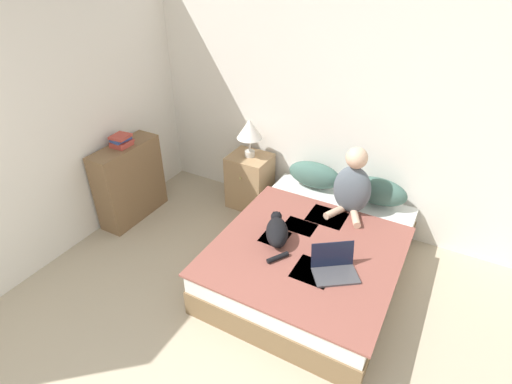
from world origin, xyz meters
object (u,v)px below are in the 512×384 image
object	(u,v)px
pillow_far	(378,191)
cat_tabby	(277,231)
pillow_near	(314,175)
laptop_open	(334,268)
bed	(312,257)
table_lamp	(250,130)
bookshelf	(130,182)
book_stack_top	(121,141)
nightstand	(250,181)
person_sitting	(352,186)

from	to	relation	value
pillow_far	cat_tabby	world-z (taller)	pillow_far
pillow_near	laptop_open	bearing A→B (deg)	-60.95
bed	table_lamp	world-z (taller)	table_lamp
pillow_far	cat_tabby	bearing A→B (deg)	-121.28
pillow_near	table_lamp	xyz separation A→B (m)	(-0.75, -0.05, 0.37)
bed	pillow_near	xyz separation A→B (m)	(-0.34, 0.81, 0.36)
bookshelf	book_stack_top	distance (m)	0.49
pillow_far	table_lamp	distance (m)	1.47
laptop_open	bookshelf	distance (m)	2.45
bed	nightstand	size ratio (longest dim) A/B	3.00
table_lamp	book_stack_top	world-z (taller)	table_lamp
pillow_near	laptop_open	distance (m)	1.32
laptop_open	table_lamp	xyz separation A→B (m)	(-1.39, 1.09, 0.46)
table_lamp	cat_tabby	bearing A→B (deg)	-49.49
cat_tabby	book_stack_top	world-z (taller)	book_stack_top
nightstand	bookshelf	distance (m)	1.33
bed	pillow_far	distance (m)	0.95
bed	pillow_far	bearing A→B (deg)	67.62
person_sitting	table_lamp	world-z (taller)	person_sitting
bed	nightstand	distance (m)	1.33
pillow_near	pillow_far	world-z (taller)	same
pillow_far	table_lamp	bearing A→B (deg)	-177.87
laptop_open	bookshelf	bearing A→B (deg)	138.08
table_lamp	bookshelf	distance (m)	1.43
cat_tabby	book_stack_top	size ratio (longest dim) A/B	2.54
nightstand	person_sitting	bearing A→B (deg)	-9.97
bed	cat_tabby	world-z (taller)	cat_tabby
bookshelf	person_sitting	bearing A→B (deg)	15.03
pillow_far	book_stack_top	size ratio (longest dim) A/B	2.73
pillow_near	table_lamp	bearing A→B (deg)	-175.97
bed	bookshelf	size ratio (longest dim) A/B	2.20
cat_tabby	bed	bearing A→B (deg)	-83.56
laptop_open	bookshelf	world-z (taller)	bookshelf
laptop_open	cat_tabby	bearing A→B (deg)	130.47
person_sitting	bookshelf	size ratio (longest dim) A/B	0.78
pillow_far	laptop_open	xyz separation A→B (m)	(-0.03, -1.15, -0.09)
person_sitting	nightstand	distance (m)	1.32
person_sitting	cat_tabby	distance (m)	0.87
bed	person_sitting	bearing A→B (deg)	75.20
bed	book_stack_top	xyz separation A→B (m)	(-2.13, -0.07, 0.71)
pillow_far	bed	bearing A→B (deg)	-112.38
pillow_near	cat_tabby	world-z (taller)	pillow_near
pillow_far	pillow_near	bearing A→B (deg)	180.00
table_lamp	bed	bearing A→B (deg)	-34.95
cat_tabby	bookshelf	distance (m)	1.86
table_lamp	person_sitting	bearing A→B (deg)	-10.17
pillow_near	cat_tabby	distance (m)	1.01
pillow_far	bookshelf	xyz separation A→B (m)	(-2.47, -0.88, -0.14)
pillow_near	nightstand	world-z (taller)	pillow_near
pillow_far	person_sitting	size ratio (longest dim) A/B	0.83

